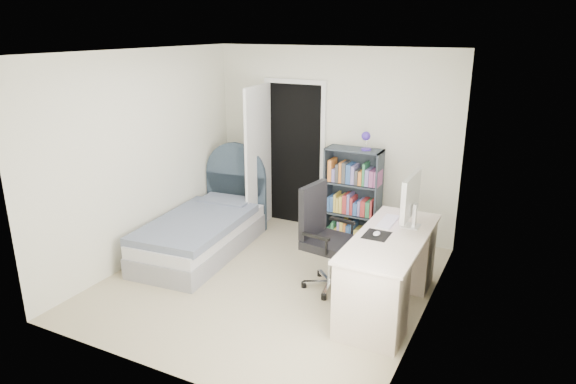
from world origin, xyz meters
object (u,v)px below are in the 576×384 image
at_px(bookcase, 353,200).
at_px(desk, 390,269).
at_px(bed, 204,230).
at_px(office_chair, 323,232).
at_px(nightstand, 239,191).
at_px(floor_lamp, 249,184).

height_order(bookcase, desk, bookcase).
distance_m(bed, office_chair, 1.76).
relative_size(bed, desk, 1.26).
bearing_deg(bookcase, nightstand, 175.55).
bearing_deg(floor_lamp, bookcase, -1.30).
relative_size(desk, office_chair, 1.42).
height_order(nightstand, bookcase, bookcase).
height_order(bed, bookcase, bookcase).
xyz_separation_m(bed, desk, (2.49, -0.33, 0.16)).
xyz_separation_m(bed, floor_lamp, (0.00, 1.11, 0.31)).
distance_m(floor_lamp, bookcase, 1.59).
bearing_deg(office_chair, nightstand, 144.29).
height_order(bed, nightstand, bed).
bearing_deg(office_chair, desk, -10.39).
bearing_deg(office_chair, bookcase, 95.21).
bearing_deg(bookcase, office_chair, -84.79).
bearing_deg(nightstand, bed, -78.87).
bearing_deg(desk, bookcase, 122.54).
relative_size(bookcase, office_chair, 1.32).
relative_size(bed, office_chair, 1.79).
bearing_deg(office_chair, floor_lamp, 142.83).
bearing_deg(bed, desk, -7.56).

